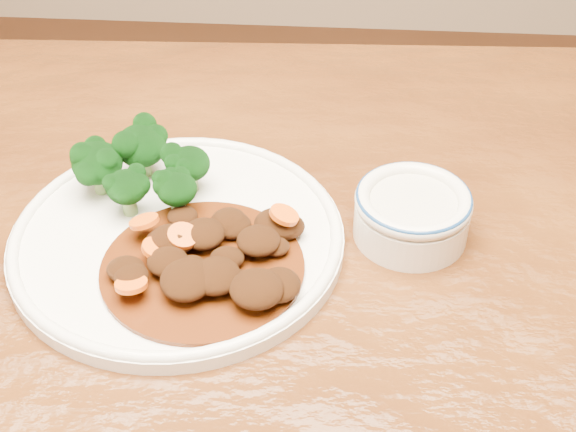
{
  "coord_description": "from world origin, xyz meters",
  "views": [
    {
      "loc": [
        0.08,
        -0.5,
        1.25
      ],
      "look_at": [
        0.04,
        0.07,
        0.77
      ],
      "focal_mm": 50.0,
      "sensor_mm": 36.0,
      "label": 1
    }
  ],
  "objects": [
    {
      "name": "dining_table",
      "position": [
        0.0,
        0.0,
        0.67
      ],
      "size": [
        1.54,
        0.96,
        0.75
      ],
      "rotation": [
        0.0,
        0.0,
        0.04
      ],
      "color": "#5A2E10",
      "rests_on": "ground"
    },
    {
      "name": "mince_stew",
      "position": [
        -0.02,
        0.0,
        0.78
      ],
      "size": [
        0.18,
        0.18,
        0.04
      ],
      "color": "#491F07",
      "rests_on": "dinner_plate"
    },
    {
      "name": "dip_bowl",
      "position": [
        0.15,
        0.08,
        0.78
      ],
      "size": [
        0.11,
        0.11,
        0.05
      ],
      "rotation": [
        0.0,
        0.0,
        0.22
      ],
      "color": "silver",
      "rests_on": "dining_table"
    },
    {
      "name": "broccoli_florets",
      "position": [
        -0.11,
        0.11,
        0.8
      ],
      "size": [
        0.13,
        0.11,
        0.05
      ],
      "color": "#6A8F4A",
      "rests_on": "dinner_plate"
    },
    {
      "name": "dinner_plate",
      "position": [
        -0.06,
        0.05,
        0.76
      ],
      "size": [
        0.31,
        0.31,
        0.02
      ],
      "rotation": [
        0.0,
        0.0,
        0.29
      ],
      "color": "white",
      "rests_on": "dining_table"
    }
  ]
}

